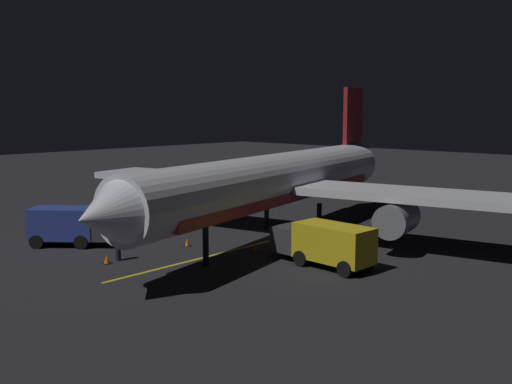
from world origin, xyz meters
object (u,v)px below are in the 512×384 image
traffic_cone_far (255,248)px  airliner (280,182)px  baggage_truck (73,226)px  traffic_cone_under_wing (107,259)px  catering_truck (325,244)px  traffic_cone_near_right (187,243)px  ground_crew_worker (118,246)px  traffic_cone_near_left (317,258)px

traffic_cone_far → airliner: bearing=-69.5°
airliner → baggage_truck: bearing=52.6°
baggage_truck → traffic_cone_far: (-10.09, -6.76, -1.04)m
traffic_cone_under_wing → traffic_cone_far: bearing=-119.9°
catering_truck → traffic_cone_near_right: size_ratio=11.65×
ground_crew_worker → traffic_cone_far: ground_crew_worker is taller
traffic_cone_near_right → traffic_cone_far: size_ratio=1.00×
catering_truck → ground_crew_worker: bearing=36.8°
catering_truck → ground_crew_worker: 12.21m
traffic_cone_near_left → traffic_cone_far: same height
traffic_cone_under_wing → traffic_cone_near_right: bearing=-91.6°
ground_crew_worker → traffic_cone_near_right: 5.20m
traffic_cone_under_wing → baggage_truck: bearing=-10.9°
ground_crew_worker → traffic_cone_far: bearing=-123.4°
baggage_truck → traffic_cone_near_left: bearing=-153.1°
baggage_truck → catering_truck: size_ratio=0.92×
airliner → baggage_truck: 14.21m
traffic_cone_near_left → traffic_cone_far: 4.44m
catering_truck → traffic_cone_near_left: bearing=-20.8°
baggage_truck → traffic_cone_under_wing: baggage_truck is taller
airliner → traffic_cone_far: size_ratio=65.36×
airliner → baggage_truck: (8.47, 11.10, -2.65)m
airliner → traffic_cone_near_right: 7.69m
catering_truck → airliner: bearing=-30.6°
traffic_cone_near_left → traffic_cone_under_wing: (8.91, 8.45, 0.00)m
traffic_cone_near_right → traffic_cone_near_left: bearing=-164.4°
traffic_cone_near_right → traffic_cone_far: same height
airliner → traffic_cone_under_wing: 13.05m
airliner → ground_crew_worker: 12.11m
traffic_cone_near_left → traffic_cone_near_right: (8.74, 2.45, 0.00)m
traffic_cone_near_right → catering_truck: bearing=-167.2°
traffic_cone_near_left → traffic_cone_under_wing: same height
traffic_cone_under_wing → traffic_cone_far: 9.04m
traffic_cone_near_left → traffic_cone_under_wing: 12.28m
ground_crew_worker → traffic_cone_near_right: ground_crew_worker is taller
baggage_truck → ground_crew_worker: baggage_truck is taller
traffic_cone_far → catering_truck: bearing=-176.5°
ground_crew_worker → airliner: bearing=-104.7°
airliner → traffic_cone_near_right: bearing=66.2°
catering_truck → baggage_truck: bearing=24.9°
traffic_cone_far → traffic_cone_under_wing: bearing=60.1°
catering_truck → traffic_cone_under_wing: 12.70m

